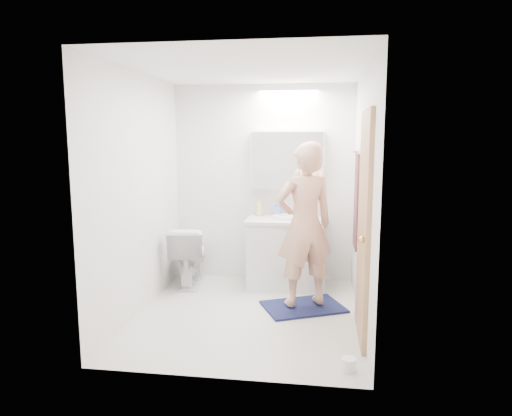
% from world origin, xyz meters
% --- Properties ---
extents(floor, '(2.50, 2.50, 0.00)m').
position_xyz_m(floor, '(0.00, 0.00, 0.00)').
color(floor, silver).
rests_on(floor, ground).
extents(ceiling, '(2.50, 2.50, 0.00)m').
position_xyz_m(ceiling, '(0.00, 0.00, 2.40)').
color(ceiling, white).
rests_on(ceiling, floor).
extents(wall_back, '(2.50, 0.00, 2.50)m').
position_xyz_m(wall_back, '(0.00, 1.25, 1.20)').
color(wall_back, white).
rests_on(wall_back, floor).
extents(wall_front, '(2.50, 0.00, 2.50)m').
position_xyz_m(wall_front, '(0.00, -1.25, 1.20)').
color(wall_front, white).
rests_on(wall_front, floor).
extents(wall_left, '(0.00, 2.50, 2.50)m').
position_xyz_m(wall_left, '(-1.10, 0.00, 1.20)').
color(wall_left, white).
rests_on(wall_left, floor).
extents(wall_right, '(0.00, 2.50, 2.50)m').
position_xyz_m(wall_right, '(1.10, 0.00, 1.20)').
color(wall_right, white).
rests_on(wall_right, floor).
extents(vanity_cabinet, '(0.90, 0.55, 0.78)m').
position_xyz_m(vanity_cabinet, '(0.32, 0.96, 0.39)').
color(vanity_cabinet, silver).
rests_on(vanity_cabinet, floor).
extents(countertop, '(0.95, 0.58, 0.04)m').
position_xyz_m(countertop, '(0.32, 0.96, 0.80)').
color(countertop, silver).
rests_on(countertop, vanity_cabinet).
extents(sink_basin, '(0.36, 0.36, 0.03)m').
position_xyz_m(sink_basin, '(0.32, 0.99, 0.84)').
color(sink_basin, white).
rests_on(sink_basin, countertop).
extents(faucet, '(0.02, 0.02, 0.16)m').
position_xyz_m(faucet, '(0.32, 1.19, 0.90)').
color(faucet, white).
rests_on(faucet, countertop).
extents(medicine_cabinet, '(0.88, 0.14, 0.70)m').
position_xyz_m(medicine_cabinet, '(0.30, 1.18, 1.50)').
color(medicine_cabinet, white).
rests_on(medicine_cabinet, wall_back).
extents(mirror_panel, '(0.84, 0.01, 0.66)m').
position_xyz_m(mirror_panel, '(0.30, 1.10, 1.50)').
color(mirror_panel, silver).
rests_on(mirror_panel, medicine_cabinet).
extents(toilet, '(0.49, 0.76, 0.73)m').
position_xyz_m(toilet, '(-0.85, 0.85, 0.36)').
color(toilet, white).
rests_on(toilet, floor).
extents(bath_rug, '(0.96, 0.83, 0.02)m').
position_xyz_m(bath_rug, '(0.55, 0.26, 0.01)').
color(bath_rug, '#162247').
rests_on(bath_rug, floor).
extents(person, '(0.72, 0.62, 1.67)m').
position_xyz_m(person, '(0.55, 0.26, 0.88)').
color(person, tan).
rests_on(person, bath_rug).
extents(door, '(0.04, 0.80, 2.00)m').
position_xyz_m(door, '(1.08, -0.35, 1.00)').
color(door, tan).
rests_on(door, wall_right).
extents(door_knob, '(0.06, 0.06, 0.06)m').
position_xyz_m(door_knob, '(1.04, -0.65, 0.95)').
color(door_knob, gold).
rests_on(door_knob, door).
extents(towel, '(0.02, 0.42, 1.00)m').
position_xyz_m(towel, '(1.08, 0.55, 1.10)').
color(towel, '#131B3D').
rests_on(towel, wall_right).
extents(towel_hook, '(0.07, 0.02, 0.02)m').
position_xyz_m(towel_hook, '(1.07, 0.55, 1.62)').
color(towel_hook, silver).
rests_on(towel_hook, wall_right).
extents(soap_bottle_a, '(0.13, 0.13, 0.23)m').
position_xyz_m(soap_bottle_a, '(-0.03, 1.11, 0.94)').
color(soap_bottle_a, '#C2BD7E').
rests_on(soap_bottle_a, countertop).
extents(soap_bottle_b, '(0.09, 0.09, 0.18)m').
position_xyz_m(soap_bottle_b, '(0.18, 1.15, 0.91)').
color(soap_bottle_b, '#5D83C8').
rests_on(soap_bottle_b, countertop).
extents(toothbrush_cup, '(0.11, 0.11, 0.09)m').
position_xyz_m(toothbrush_cup, '(0.58, 1.12, 0.86)').
color(toothbrush_cup, '#4348C9').
rests_on(toothbrush_cup, countertop).
extents(toilet_paper_roll, '(0.11, 0.11, 0.10)m').
position_xyz_m(toilet_paper_roll, '(0.94, -1.00, 0.05)').
color(toilet_paper_roll, white).
rests_on(toilet_paper_roll, floor).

